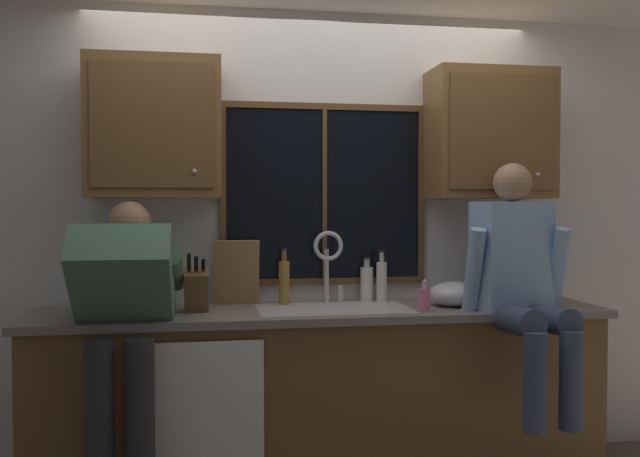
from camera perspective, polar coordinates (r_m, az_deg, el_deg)
The scene contains 23 objects.
back_wall at distance 3.88m, azimuth -0.71°, elevation -0.80°, with size 5.32×0.12×2.55m, color silver.
window_glass at distance 3.82m, azimuth 0.36°, elevation 2.91°, with size 1.10×0.02×0.95m, color black.
window_frame_top at distance 3.85m, azimuth 0.39°, elevation 10.27°, with size 1.17×0.02×0.04m, color brown.
window_frame_bottom at distance 3.83m, azimuth 0.38°, elevation -4.48°, with size 1.17×0.02×0.04m, color brown.
window_frame_left at distance 3.75m, azimuth -8.20°, elevation 2.91°, with size 0.04×0.02×0.95m, color brown.
window_frame_right at distance 3.94m, azimuth 8.54°, elevation 2.85°, with size 0.04×0.02×0.95m, color brown.
window_mullion_center at distance 3.80m, azimuth 0.39°, elevation 2.91°, with size 0.02×0.02×0.95m, color brown.
lower_cabinet_run at distance 3.67m, azimuth 0.15°, elevation -14.20°, with size 2.92×0.58×0.88m, color brown.
countertop at distance 3.55m, azimuth 0.21°, elevation -7.13°, with size 2.98×0.62×0.04m, color slate.
dishwasher_front at distance 3.31m, azimuth -10.15°, elevation -15.69°, with size 0.60×0.02×0.74m, color white.
upper_cabinet_left at distance 3.63m, azimuth -13.77°, elevation 8.22°, with size 0.68×0.36×0.72m.
upper_cabinet_right at distance 3.95m, azimuth 14.15°, elevation 7.69°, with size 0.68×0.36×0.72m.
sink at distance 3.58m, azimuth 1.17°, elevation -8.31°, with size 0.80×0.46×0.21m.
faucet at distance 3.72m, azimuth 0.77°, elevation -2.49°, with size 0.18×0.09×0.40m.
person_standing at distance 3.25m, azimuth -16.24°, elevation -7.41°, with size 0.53×0.72×1.49m.
person_sitting_on_counter at distance 3.58m, azimuth 16.57°, elevation -3.85°, with size 0.54×0.63×1.26m.
knife_block at distance 3.49m, azimuth -10.39°, elevation -5.18°, with size 0.12×0.18×0.32m.
cutting_board at distance 3.70m, azimuth -7.10°, elevation -3.72°, with size 0.25×0.02×0.36m, color #997047.
mixing_bowl at distance 3.73m, azimuth 11.26°, elevation -5.47°, with size 0.27×0.27×0.14m, color silver.
soap_dispenser at distance 3.49m, azimuth 8.80°, elevation -5.93°, with size 0.06×0.07×0.16m.
bottle_green_glass at distance 3.82m, azimuth 3.97°, elevation -4.62°, with size 0.07×0.07×0.25m.
bottle_tall_clear at distance 3.69m, azimuth -3.05°, elevation -4.47°, with size 0.06×0.06×0.31m.
bottle_amber_small at distance 3.79m, azimuth 5.23°, elevation -4.42°, with size 0.06×0.06×0.29m.
Camera 1 is at (-0.59, -3.77, 1.45)m, focal length 37.90 mm.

